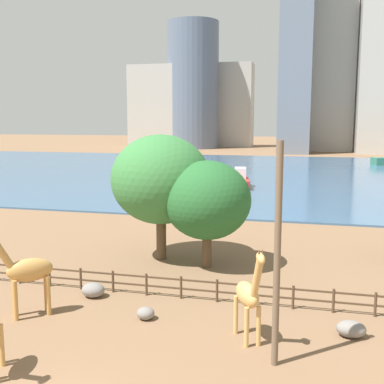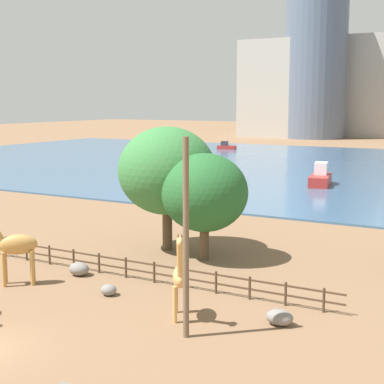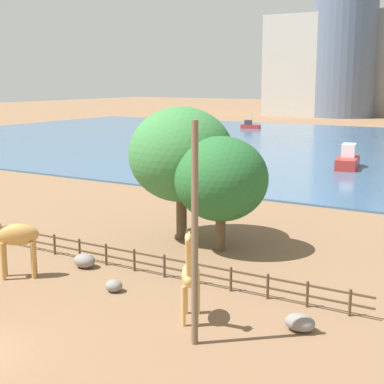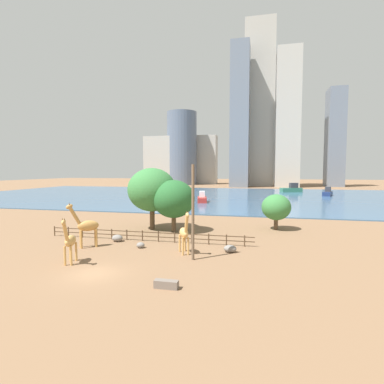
{
  "view_description": "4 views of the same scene",
  "coord_description": "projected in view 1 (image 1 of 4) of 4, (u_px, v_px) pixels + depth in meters",
  "views": [
    {
      "loc": [
        8.5,
        -13.15,
        10.05
      ],
      "look_at": [
        -1.41,
        26.14,
        3.95
      ],
      "focal_mm": 45.0,
      "sensor_mm": 36.0,
      "label": 1
    },
    {
      "loc": [
        20.03,
        -16.73,
        10.78
      ],
      "look_at": [
        -3.33,
        25.44,
        3.35
      ],
      "focal_mm": 55.0,
      "sensor_mm": 36.0,
      "label": 2
    },
    {
      "loc": [
        19.07,
        -13.74,
        10.82
      ],
      "look_at": [
        1.55,
        14.88,
        4.36
      ],
      "focal_mm": 55.0,
      "sensor_mm": 36.0,
      "label": 3
    },
    {
      "loc": [
        13.57,
        -22.1,
        8.7
      ],
      "look_at": [
        2.38,
        26.56,
        5.06
      ],
      "focal_mm": 28.0,
      "sensor_mm": 36.0,
      "label": 4
    }
  ],
  "objects": [
    {
      "name": "skyline_tower_short",
      "position": [
        297.0,
        28.0,
        140.07
      ],
      "size": [
        9.4,
        12.19,
        72.88
      ],
      "primitive_type": "cube",
      "color": "slate",
      "rests_on": "ground"
    },
    {
      "name": "boat_barge",
      "position": [
        240.0,
        181.0,
        70.47
      ],
      "size": [
        3.57,
        6.86,
        2.87
      ],
      "rotation": [
        0.0,
        0.0,
        4.91
      ],
      "color": "#B22D28",
      "rests_on": "harbor_water"
    },
    {
      "name": "skyline_tower_glass",
      "position": [
        382.0,
        33.0,
        140.23
      ],
      "size": [
        12.0,
        13.02,
        70.17
      ],
      "primitive_type": "cube",
      "color": "#B7B2A8",
      "rests_on": "ground"
    },
    {
      "name": "giraffe_companion",
      "position": [
        26.0,
        270.0,
        24.5
      ],
      "size": [
        3.11,
        2.75,
        5.18
      ],
      "rotation": [
        0.0,
        0.0,
        3.84
      ],
      "color": "#C18C47",
      "rests_on": "ground"
    },
    {
      "name": "harbor_water",
      "position": [
        266.0,
        173.0,
        89.97
      ],
      "size": [
        180.0,
        86.0,
        0.2
      ],
      "primitive_type": "cube",
      "color": "#3D6084",
      "rests_on": "ground"
    },
    {
      "name": "tree_right_tall",
      "position": [
        161.0,
        180.0,
        34.23
      ],
      "size": [
        7.09,
        7.09,
        9.04
      ],
      "color": "brown",
      "rests_on": "ground"
    },
    {
      "name": "skyline_block_right",
      "position": [
        156.0,
        107.0,
        173.55
      ],
      "size": [
        17.41,
        12.93,
        29.07
      ],
      "primitive_type": "cube",
      "color": "#B7B2A8",
      "rests_on": "ground"
    },
    {
      "name": "ground_plane",
      "position": [
        267.0,
        172.0,
        92.86
      ],
      "size": [
        400.0,
        400.0,
        0.0
      ],
      "primitive_type": "plane",
      "color": "brown"
    },
    {
      "name": "giraffe_young",
      "position": [
        249.0,
        295.0,
        21.74
      ],
      "size": [
        1.87,
        2.82,
        4.7
      ],
      "rotation": [
        0.0,
        0.0,
        5.21
      ],
      "color": "tan",
      "rests_on": "ground"
    },
    {
      "name": "tree_center_broad",
      "position": [
        207.0,
        200.0,
        32.51
      ],
      "size": [
        5.95,
        5.95,
        7.35
      ],
      "color": "brown",
      "rests_on": "ground"
    },
    {
      "name": "utility_pole",
      "position": [
        277.0,
        256.0,
        19.25
      ],
      "size": [
        0.28,
        0.28,
        9.27
      ],
      "primitive_type": "cylinder",
      "color": "brown",
      "rests_on": "ground"
    },
    {
      "name": "skyline_block_central",
      "position": [
        236.0,
        105.0,
        177.58
      ],
      "size": [
        12.08,
        9.39,
        30.5
      ],
      "primitive_type": "cube",
      "color": "#B7B2A8",
      "rests_on": "ground"
    },
    {
      "name": "boulder_by_pole",
      "position": [
        146.0,
        313.0,
        24.41
      ],
      "size": [
        0.92,
        0.85,
        0.63
      ],
      "primitive_type": "ellipsoid",
      "color": "gray",
      "rests_on": "ground"
    },
    {
      "name": "boulder_small",
      "position": [
        351.0,
        329.0,
        22.42
      ],
      "size": [
        1.36,
        1.03,
        0.77
      ],
      "primitive_type": "ellipsoid",
      "color": "gray",
      "rests_on": "ground"
    },
    {
      "name": "boulder_near_fence",
      "position": [
        93.0,
        290.0,
        27.47
      ],
      "size": [
        1.33,
        1.11,
        0.83
      ],
      "primitive_type": "ellipsoid",
      "color": "gray",
      "rests_on": "ground"
    },
    {
      "name": "skyline_block_wide",
      "position": [
        193.0,
        86.0,
        169.56
      ],
      "size": [
        17.91,
        17.91,
        43.65
      ],
      "primitive_type": "cylinder",
      "color": "slate",
      "rests_on": "ground"
    },
    {
      "name": "skyline_tower_needle",
      "position": [
        331.0,
        6.0,
        148.59
      ],
      "size": [
        16.22,
        8.56,
        89.48
      ],
      "primitive_type": "cube",
      "color": "#ADA89E",
      "rests_on": "ground"
    },
    {
      "name": "boat_ferry",
      "position": [
        130.0,
        156.0,
        123.03
      ],
      "size": [
        4.36,
        2.24,
        3.74
      ],
      "rotation": [
        0.0,
        0.0,
        0.19
      ],
      "color": "#B22D28",
      "rests_on": "harbor_water"
    },
    {
      "name": "enclosure_fence",
      "position": [
        151.0,
        283.0,
        27.61
      ],
      "size": [
        26.12,
        0.14,
        1.3
      ],
      "color": "#4C3826",
      "rests_on": "ground"
    }
  ]
}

